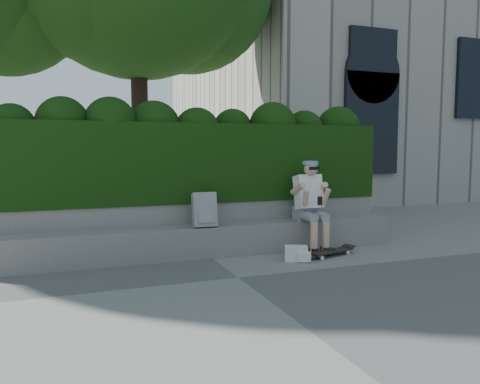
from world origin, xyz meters
name	(u,v)px	position (x,y,z in m)	size (l,w,h in m)	color
ground	(238,278)	(0.00, 0.00, 0.00)	(80.00, 80.00, 0.00)	slate
bench_ledge	(209,241)	(0.00, 1.25, 0.23)	(6.00, 0.45, 0.45)	gray
planter_wall	(200,225)	(0.00, 1.73, 0.38)	(6.00, 0.50, 0.75)	gray
hedge	(195,162)	(0.00, 1.95, 1.35)	(6.00, 1.00, 1.20)	black
person	(310,202)	(1.58, 1.07, 0.75)	(0.40, 0.76, 1.38)	gray
skateboard	(331,251)	(1.67, 0.59, 0.07)	(0.80, 0.40, 0.08)	black
backpack_plaid	(204,210)	(-0.09, 1.15, 0.70)	(0.34, 0.18, 0.49)	#A9A8AD
backpack_ground	(296,254)	(1.06, 0.52, 0.10)	(0.32, 0.22, 0.20)	silver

